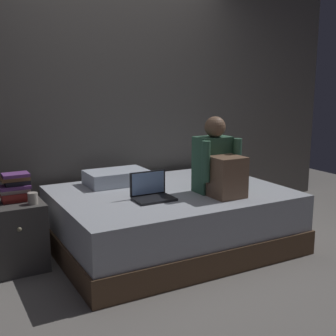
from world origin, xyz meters
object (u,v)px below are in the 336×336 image
at_px(person_sitting, 218,165).
at_px(pillow, 117,177).
at_px(mug, 33,198).
at_px(book_stack, 15,187).
at_px(nightstand, 15,235).
at_px(laptop, 152,192).
at_px(bed, 171,219).

distance_m(person_sitting, pillow, 0.99).
xyz_separation_m(pillow, mug, (-0.84, -0.37, -0.00)).
height_order(person_sitting, book_stack, person_sitting).
height_order(nightstand, pillow, pillow).
bearing_deg(nightstand, person_sitting, -16.75).
height_order(laptop, mug, laptop).
relative_size(person_sitting, laptop, 2.05).
bearing_deg(book_stack, nightstand, -136.46).
height_order(bed, laptop, laptop).
xyz_separation_m(person_sitting, laptop, (-0.58, 0.11, -0.20)).
bearing_deg(mug, pillow, 23.88).
xyz_separation_m(nightstand, laptop, (1.02, -0.37, 0.31)).
xyz_separation_m(nightstand, mug, (0.13, -0.12, 0.31)).
bearing_deg(mug, nightstand, 137.31).
bearing_deg(mug, person_sitting, -13.83).
height_order(bed, book_stack, book_stack).
xyz_separation_m(bed, pillow, (-0.33, 0.45, 0.33)).
bearing_deg(laptop, bed, 32.00).
xyz_separation_m(bed, mug, (-1.17, 0.08, 0.33)).
relative_size(bed, pillow, 3.57).
bearing_deg(pillow, laptop, -85.16).
distance_m(bed, laptop, 0.46).
relative_size(bed, nightstand, 3.71).
distance_m(bed, person_sitting, 0.66).
xyz_separation_m(bed, laptop, (-0.28, -0.17, 0.32)).
distance_m(nightstand, mug, 0.36).
bearing_deg(book_stack, laptop, -21.87).
distance_m(nightstand, person_sitting, 1.75).
bearing_deg(nightstand, mug, -42.69).
distance_m(bed, pillow, 0.65).
xyz_separation_m(person_sitting, mug, (-1.47, 0.36, -0.19)).
relative_size(pillow, book_stack, 2.43).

